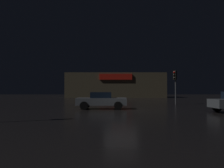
{
  "coord_description": "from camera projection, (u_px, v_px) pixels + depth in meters",
  "views": [
    {
      "loc": [
        -0.7,
        -17.43,
        1.58
      ],
      "look_at": [
        -0.62,
        6.44,
        2.18
      ],
      "focal_mm": 36.81,
      "sensor_mm": 36.0,
      "label": 1
    }
  ],
  "objects": [
    {
      "name": "car_far",
      "position": [
        101.0,
        100.0,
        18.83
      ],
      "size": [
        4.06,
        1.89,
        1.39
      ],
      "color": "slate",
      "rests_on": "ground"
    },
    {
      "name": "traffic_signal_cross_left",
      "position": [
        174.0,
        80.0,
        24.65
      ],
      "size": [
        0.41,
        0.43,
        3.63
      ],
      "color": "#595B60",
      "rests_on": "ground"
    },
    {
      "name": "ground_plane",
      "position": [
        120.0,
        111.0,
        17.39
      ],
      "size": [
        120.0,
        120.0,
        0.0
      ],
      "primitive_type": "plane",
      "color": "black"
    },
    {
      "name": "store_building",
      "position": [
        115.0,
        86.0,
        47.67
      ],
      "size": [
        19.67,
        7.88,
        4.92
      ],
      "color": "brown",
      "rests_on": "ground"
    }
  ]
}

